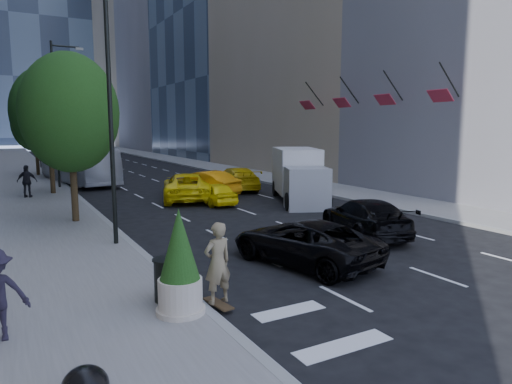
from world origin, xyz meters
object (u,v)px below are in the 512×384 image
black_sedan_mercedes (365,217)px  planter_shrub (180,264)px  trash_can (168,280)px  black_sedan_lincoln (304,242)px  box_truck (299,175)px  skateboarder (218,269)px  city_bus (78,163)px

black_sedan_mercedes → planter_shrub: size_ratio=2.13×
black_sedan_mercedes → trash_can: 9.90m
black_sedan_lincoln → box_truck: 12.28m
black_sedan_lincoln → black_sedan_mercedes: (4.39, 2.00, 0.03)m
skateboarder → planter_shrub: bearing=0.5°
city_bus → box_truck: bearing=-67.6°
black_sedan_lincoln → city_bus: 26.14m
skateboarder → black_sedan_lincoln: size_ratio=0.39×
black_sedan_mercedes → box_truck: bearing=-89.5°
city_bus → black_sedan_lincoln: bearing=-92.9°
black_sedan_lincoln → trash_can: 5.11m
box_truck → black_sedan_lincoln: bearing=-99.6°
black_sedan_lincoln → black_sedan_mercedes: 4.83m
black_sedan_mercedes → city_bus: 25.11m
trash_can → planter_shrub: 1.09m
black_sedan_lincoln → black_sedan_mercedes: black_sedan_mercedes is taller
black_sedan_lincoln → planter_shrub: bearing=9.4°
skateboarder → black_sedan_lincoln: skateboarder is taller
skateboarder → city_bus: city_bus is taller
planter_shrub → black_sedan_lincoln: bearing=23.5°
trash_can → planter_shrub: planter_shrub is taller
black_sedan_lincoln → planter_shrub: (-4.95, -2.15, 0.59)m
skateboarder → box_truck: bearing=-139.3°
skateboarder → black_sedan_mercedes: 9.25m
city_bus → planter_shrub: (-1.80, -28.08, -0.25)m
city_bus → planter_shrub: city_bus is taller
skateboarder → black_sedan_lincoln: 4.43m
skateboarder → trash_can: bearing=-43.9°
black_sedan_mercedes → trash_can: black_sedan_mercedes is taller
black_sedan_mercedes → planter_shrub: 10.24m
black_sedan_lincoln → planter_shrub: planter_shrub is taller
box_truck → planter_shrub: 17.04m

